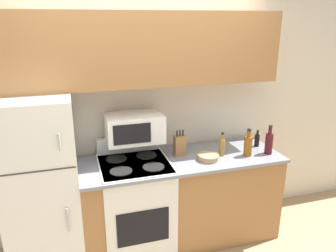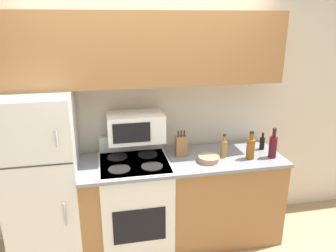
{
  "view_description": "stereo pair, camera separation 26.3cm",
  "coord_description": "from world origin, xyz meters",
  "px_view_note": "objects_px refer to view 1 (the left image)",
  "views": [
    {
      "loc": [
        -0.67,
        -2.46,
        2.22
      ],
      "look_at": [
        0.16,
        0.29,
        1.28
      ],
      "focal_mm": 35.0,
      "sensor_mm": 36.0,
      "label": 1
    },
    {
      "loc": [
        -0.42,
        -2.53,
        2.22
      ],
      "look_at": [
        0.16,
        0.29,
        1.28
      ],
      "focal_mm": 35.0,
      "sensor_mm": 36.0,
      "label": 2
    }
  ],
  "objects_px": {
    "knife_block": "(180,145)",
    "bottle_soy_sauce": "(257,140)",
    "refrigerator": "(42,186)",
    "microwave": "(134,128)",
    "bottle_whiskey": "(248,145)",
    "bottle_wine_red": "(269,143)",
    "stove": "(136,205)",
    "bottle_vinegar": "(222,146)",
    "bowl": "(208,157)"
  },
  "relations": [
    {
      "from": "knife_block",
      "to": "bottle_soy_sauce",
      "type": "distance_m",
      "value": 0.87
    },
    {
      "from": "refrigerator",
      "to": "microwave",
      "type": "relative_size",
      "value": 3.04
    },
    {
      "from": "bottle_whiskey",
      "to": "microwave",
      "type": "bearing_deg",
      "value": 165.85
    },
    {
      "from": "refrigerator",
      "to": "bottle_wine_red",
      "type": "bearing_deg",
      "value": -4.55
    },
    {
      "from": "knife_block",
      "to": "bottle_soy_sauce",
      "type": "relative_size",
      "value": 1.46
    },
    {
      "from": "stove",
      "to": "bottle_vinegar",
      "type": "distance_m",
      "value": 1.02
    },
    {
      "from": "knife_block",
      "to": "bowl",
      "type": "bearing_deg",
      "value": -41.18
    },
    {
      "from": "refrigerator",
      "to": "bowl",
      "type": "bearing_deg",
      "value": -5.37
    },
    {
      "from": "refrigerator",
      "to": "knife_block",
      "type": "height_order",
      "value": "refrigerator"
    },
    {
      "from": "stove",
      "to": "bottle_whiskey",
      "type": "bearing_deg",
      "value": -6.63
    },
    {
      "from": "stove",
      "to": "bottle_whiskey",
      "type": "distance_m",
      "value": 1.25
    },
    {
      "from": "stove",
      "to": "knife_block",
      "type": "xyz_separation_m",
      "value": [
        0.47,
        0.08,
        0.55
      ]
    },
    {
      "from": "knife_block",
      "to": "bottle_wine_red",
      "type": "bearing_deg",
      "value": -14.69
    },
    {
      "from": "microwave",
      "to": "bottle_wine_red",
      "type": "distance_m",
      "value": 1.34
    },
    {
      "from": "microwave",
      "to": "bowl",
      "type": "xyz_separation_m",
      "value": [
        0.66,
        -0.26,
        -0.28
      ]
    },
    {
      "from": "bottle_vinegar",
      "to": "bowl",
      "type": "bearing_deg",
      "value": -158.76
    },
    {
      "from": "refrigerator",
      "to": "bottle_vinegar",
      "type": "relative_size",
      "value": 6.78
    },
    {
      "from": "microwave",
      "to": "bottle_soy_sauce",
      "type": "bearing_deg",
      "value": -3.19
    },
    {
      "from": "stove",
      "to": "knife_block",
      "type": "height_order",
      "value": "knife_block"
    },
    {
      "from": "bottle_soy_sauce",
      "to": "bottle_wine_red",
      "type": "distance_m",
      "value": 0.22
    },
    {
      "from": "bottle_wine_red",
      "to": "bottle_whiskey",
      "type": "height_order",
      "value": "bottle_wine_red"
    },
    {
      "from": "knife_block",
      "to": "bottle_whiskey",
      "type": "distance_m",
      "value": 0.67
    },
    {
      "from": "bottle_wine_red",
      "to": "bottle_vinegar",
      "type": "bearing_deg",
      "value": 168.39
    },
    {
      "from": "refrigerator",
      "to": "bottle_wine_red",
      "type": "xyz_separation_m",
      "value": [
        2.17,
        -0.17,
        0.23
      ]
    },
    {
      "from": "refrigerator",
      "to": "bottle_vinegar",
      "type": "xyz_separation_m",
      "value": [
        1.7,
        -0.08,
        0.21
      ]
    },
    {
      "from": "stove",
      "to": "bottle_wine_red",
      "type": "distance_m",
      "value": 1.46
    },
    {
      "from": "microwave",
      "to": "bowl",
      "type": "distance_m",
      "value": 0.76
    },
    {
      "from": "bowl",
      "to": "bottle_vinegar",
      "type": "bearing_deg",
      "value": 21.24
    },
    {
      "from": "bowl",
      "to": "bottle_vinegar",
      "type": "relative_size",
      "value": 0.86
    },
    {
      "from": "microwave",
      "to": "bottle_wine_red",
      "type": "height_order",
      "value": "microwave"
    },
    {
      "from": "stove",
      "to": "bottle_vinegar",
      "type": "bearing_deg",
      "value": -3.17
    },
    {
      "from": "knife_block",
      "to": "bottle_wine_red",
      "type": "height_order",
      "value": "bottle_wine_red"
    },
    {
      "from": "microwave",
      "to": "bottle_soy_sauce",
      "type": "height_order",
      "value": "microwave"
    },
    {
      "from": "refrigerator",
      "to": "bottle_wine_red",
      "type": "distance_m",
      "value": 2.18
    },
    {
      "from": "bottle_soy_sauce",
      "to": "bottle_whiskey",
      "type": "height_order",
      "value": "bottle_whiskey"
    },
    {
      "from": "bottle_vinegar",
      "to": "microwave",
      "type": "bearing_deg",
      "value": 167.16
    },
    {
      "from": "bottle_wine_red",
      "to": "microwave",
      "type": "bearing_deg",
      "value": 167.6
    },
    {
      "from": "microwave",
      "to": "bowl",
      "type": "bearing_deg",
      "value": -21.24
    },
    {
      "from": "microwave",
      "to": "stove",
      "type": "bearing_deg",
      "value": -105.11
    },
    {
      "from": "stove",
      "to": "microwave",
      "type": "relative_size",
      "value": 2.05
    },
    {
      "from": "knife_block",
      "to": "bottle_whiskey",
      "type": "bearing_deg",
      "value": -18.33
    },
    {
      "from": "knife_block",
      "to": "refrigerator",
      "type": "bearing_deg",
      "value": -177.61
    },
    {
      "from": "bowl",
      "to": "bottle_whiskey",
      "type": "height_order",
      "value": "bottle_whiskey"
    },
    {
      "from": "microwave",
      "to": "refrigerator",
      "type": "bearing_deg",
      "value": -172.53
    },
    {
      "from": "bottle_wine_red",
      "to": "bottle_vinegar",
      "type": "relative_size",
      "value": 1.25
    },
    {
      "from": "microwave",
      "to": "bowl",
      "type": "relative_size",
      "value": 2.59
    },
    {
      "from": "bowl",
      "to": "bottle_soy_sauce",
      "type": "relative_size",
      "value": 1.15
    },
    {
      "from": "stove",
      "to": "microwave",
      "type": "height_order",
      "value": "microwave"
    },
    {
      "from": "stove",
      "to": "bottle_wine_red",
      "type": "xyz_separation_m",
      "value": [
        1.34,
        -0.14,
        0.56
      ]
    },
    {
      "from": "stove",
      "to": "microwave",
      "type": "distance_m",
      "value": 0.76
    }
  ]
}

